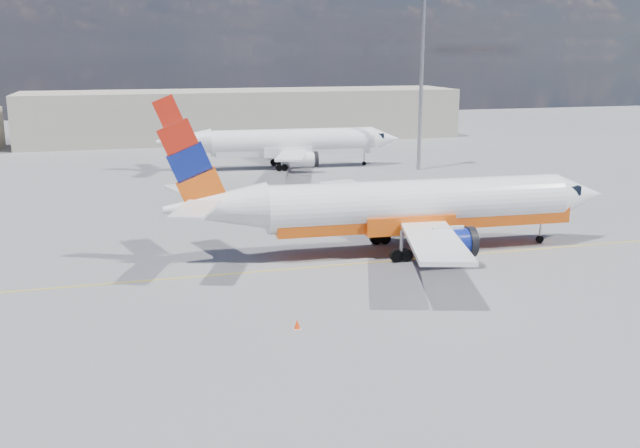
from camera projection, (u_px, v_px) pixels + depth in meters
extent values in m
plane|color=slate|center=(360.00, 278.00, 46.14)|extent=(240.00, 240.00, 0.00)
cube|color=gold|center=(346.00, 264.00, 48.95)|extent=(70.00, 0.15, 0.01)
cube|color=#B1A998|center=(245.00, 115.00, 116.74)|extent=(70.00, 14.00, 8.00)
cylinder|color=white|center=(418.00, 203.00, 51.47)|extent=(22.14, 4.30, 3.40)
cone|color=white|center=(579.00, 195.00, 54.30)|extent=(4.14, 3.56, 3.40)
cone|color=white|center=(216.00, 208.00, 48.23)|extent=(7.13, 3.52, 3.23)
cube|color=black|center=(563.00, 189.00, 53.87)|extent=(1.79, 2.37, 0.70)
cube|color=#E4530E|center=(424.00, 218.00, 51.86)|extent=(22.12, 3.70, 1.20)
cube|color=white|center=(369.00, 197.00, 57.99)|extent=(5.56, 12.41, 0.80)
cube|color=white|center=(434.00, 241.00, 44.73)|extent=(6.45, 12.43, 0.80)
cylinder|color=navy|center=(403.00, 214.00, 56.29)|extent=(3.68, 2.05, 1.90)
cylinder|color=navy|center=(447.00, 243.00, 47.76)|extent=(3.68, 2.05, 1.90)
cylinder|color=black|center=(422.00, 213.00, 56.63)|extent=(0.59, 2.12, 2.10)
cylinder|color=black|center=(470.00, 242.00, 48.11)|extent=(0.59, 2.12, 2.10)
cube|color=#E4530E|center=(191.00, 164.00, 47.18)|extent=(4.71, 0.49, 6.25)
cube|color=white|center=(190.00, 190.00, 50.79)|extent=(3.47, 5.41, 0.18)
cube|color=white|center=(195.00, 209.00, 44.72)|extent=(3.80, 5.46, 0.18)
cylinder|color=#95959C|center=(541.00, 227.00, 54.21)|extent=(0.19, 0.19, 2.10)
cylinder|color=black|center=(540.00, 239.00, 54.44)|extent=(0.57, 0.26, 0.56)
cylinder|color=black|center=(380.00, 238.00, 54.06)|extent=(0.92, 0.42, 0.90)
cylinder|color=black|center=(401.00, 255.00, 49.51)|extent=(0.92, 0.42, 0.90)
cylinder|color=white|center=(293.00, 141.00, 88.42)|extent=(20.38, 4.11, 3.13)
cone|color=white|center=(385.00, 139.00, 90.93)|extent=(3.83, 3.30, 3.13)
cone|color=white|center=(184.00, 142.00, 85.53)|extent=(6.58, 3.28, 2.97)
cube|color=black|center=(376.00, 135.00, 90.54)|extent=(1.67, 2.19, 0.64)
cube|color=white|center=(297.00, 150.00, 88.76)|extent=(20.36, 3.55, 1.10)
cube|color=white|center=(274.00, 142.00, 94.43)|extent=(5.04, 11.41, 0.74)
cube|color=white|center=(292.00, 156.00, 82.21)|extent=(6.01, 11.43, 0.74)
cylinder|color=white|center=(291.00, 150.00, 92.85)|extent=(3.40, 1.91, 1.75)
cylinder|color=white|center=(303.00, 160.00, 84.99)|extent=(3.40, 1.91, 1.75)
cylinder|color=black|center=(302.00, 150.00, 93.16)|extent=(0.55, 1.95, 1.93)
cylinder|color=black|center=(315.00, 159.00, 85.30)|extent=(0.55, 1.95, 1.93)
cube|color=red|center=(171.00, 118.00, 84.57)|extent=(4.33, 0.48, 5.75)
cube|color=white|center=(171.00, 134.00, 87.89)|extent=(3.16, 4.97, 0.17)
cube|color=white|center=(172.00, 140.00, 82.30)|extent=(3.53, 5.02, 0.17)
cylinder|color=#95959C|center=(364.00, 156.00, 90.87)|extent=(0.17, 0.17, 1.93)
cylinder|color=black|center=(364.00, 163.00, 91.08)|extent=(0.53, 0.25, 0.52)
cylinder|color=black|center=(276.00, 162.00, 90.81)|extent=(0.84, 0.39, 0.83)
cylinder|color=black|center=(282.00, 168.00, 86.62)|extent=(0.84, 0.39, 0.83)
cylinder|color=black|center=(431.00, 237.00, 55.35)|extent=(0.46, 0.30, 0.43)
cylinder|color=black|center=(442.00, 240.00, 54.37)|extent=(0.46, 0.30, 0.43)
cylinder|color=black|center=(447.00, 234.00, 56.28)|extent=(0.46, 0.30, 0.43)
cylinder|color=black|center=(458.00, 237.00, 55.31)|extent=(0.46, 0.30, 0.43)
cube|color=gold|center=(445.00, 232.00, 55.23)|extent=(2.51, 1.86, 0.86)
cube|color=black|center=(441.00, 224.00, 54.83)|extent=(1.31, 1.31, 0.52)
cube|color=white|center=(297.00, 329.00, 37.62)|extent=(0.40, 0.40, 0.04)
cone|color=#FC3E0A|center=(297.00, 324.00, 37.56)|extent=(0.34, 0.34, 0.52)
cylinder|color=#95959C|center=(421.00, 81.00, 85.26)|extent=(0.47, 0.47, 21.45)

